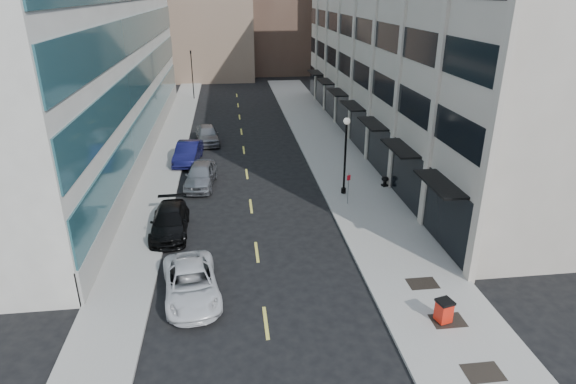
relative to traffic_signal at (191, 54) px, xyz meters
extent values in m
plane|color=black|center=(5.50, -48.00, -5.72)|extent=(160.00, 160.00, 0.00)
cube|color=gray|center=(13.00, -28.00, -5.64)|extent=(5.00, 80.00, 0.15)
cube|color=gray|center=(-1.00, -28.00, -5.64)|extent=(3.00, 80.00, 0.15)
cube|color=beige|center=(22.50, -21.00, 3.28)|extent=(14.00, 46.00, 18.00)
cube|color=black|center=(15.52, -21.00, -3.72)|extent=(0.18, 46.00, 3.60)
cube|color=black|center=(15.53, -21.00, 0.78)|extent=(0.12, 46.00, 1.80)
cube|color=black|center=(15.53, -21.00, 4.28)|extent=(0.12, 46.00, 1.80)
cube|color=beige|center=(15.50, -44.00, 3.28)|extent=(0.35, 0.60, 18.00)
cube|color=beige|center=(15.50, -38.00, 3.28)|extent=(0.35, 0.60, 18.00)
cube|color=beige|center=(15.50, -32.00, 3.28)|extent=(0.35, 0.60, 18.00)
cube|color=beige|center=(15.50, -26.00, 3.28)|extent=(0.35, 0.60, 18.00)
cube|color=beige|center=(15.50, -20.00, 3.28)|extent=(0.35, 0.60, 18.00)
cube|color=beige|center=(15.50, -14.00, 3.28)|extent=(0.35, 0.60, 18.00)
cube|color=beige|center=(15.50, -8.00, 3.28)|extent=(0.35, 0.60, 18.00)
cube|color=beige|center=(15.50, -2.00, 3.28)|extent=(0.35, 0.60, 18.00)
cube|color=black|center=(14.85, -41.00, -1.82)|extent=(1.30, 4.00, 0.12)
cube|color=black|center=(14.85, -35.00, -1.82)|extent=(1.30, 4.00, 0.12)
cube|color=black|center=(14.85, -29.00, -1.82)|extent=(1.30, 4.00, 0.12)
cube|color=black|center=(14.85, -23.00, -1.82)|extent=(1.30, 4.00, 0.12)
cube|color=black|center=(14.85, -17.00, -1.82)|extent=(1.30, 4.00, 0.12)
cube|color=black|center=(14.85, -11.00, -1.82)|extent=(1.30, 4.00, 0.12)
cube|color=black|center=(14.85, -5.00, -1.82)|extent=(1.30, 4.00, 0.12)
cube|color=silver|center=(-10.50, -21.00, 4.28)|extent=(16.00, 46.00, 20.00)
cube|color=gray|center=(-2.46, -21.00, -4.82)|extent=(0.20, 46.00, 1.80)
cube|color=#2A5A62|center=(-2.47, -21.00, -2.72)|extent=(0.14, 45.60, 2.40)
cube|color=#2A5A62|center=(-2.47, -21.00, 0.78)|extent=(0.14, 45.60, 2.40)
cube|color=#2A5A62|center=(-2.47, -21.00, 4.28)|extent=(0.14, 45.60, 2.40)
cube|color=#816954|center=(-8.50, 30.00, 5.28)|extent=(12.00, 14.00, 22.00)
cube|color=beige|center=(23.50, 18.00, 4.28)|extent=(10.00, 14.00, 20.00)
cube|color=black|center=(13.10, -50.00, -5.56)|extent=(1.40, 1.00, 0.01)
cube|color=black|center=(13.10, -47.00, -5.56)|extent=(1.40, 1.00, 0.01)
cube|color=black|center=(13.10, -44.20, -5.56)|extent=(1.40, 1.00, 0.01)
cube|color=#D8CC4C|center=(5.50, -46.00, -5.71)|extent=(0.15, 2.20, 0.01)
cube|color=#D8CC4C|center=(5.50, -40.00, -5.71)|extent=(0.15, 2.20, 0.01)
cube|color=#D8CC4C|center=(5.50, -34.00, -5.71)|extent=(0.15, 2.20, 0.01)
cube|color=#D8CC4C|center=(5.50, -28.00, -5.71)|extent=(0.15, 2.20, 0.01)
cube|color=#D8CC4C|center=(5.50, -22.00, -5.71)|extent=(0.15, 2.20, 0.01)
cube|color=#D8CC4C|center=(5.50, -16.00, -5.71)|extent=(0.15, 2.20, 0.01)
cube|color=#D8CC4C|center=(5.50, -10.00, -5.71)|extent=(0.15, 2.20, 0.01)
cube|color=#D8CC4C|center=(5.50, -4.00, -5.71)|extent=(0.15, 2.20, 0.01)
cube|color=#D8CC4C|center=(5.50, 2.00, -5.71)|extent=(0.15, 2.20, 0.01)
cylinder|color=black|center=(0.00, 0.00, -2.72)|extent=(0.12, 0.12, 6.00)
imported|color=black|center=(0.00, 0.00, 0.27)|extent=(0.66, 0.66, 1.98)
imported|color=silver|center=(2.30, -43.70, -5.00)|extent=(3.06, 5.43, 1.43)
imported|color=black|center=(0.70, -37.17, -4.99)|extent=(2.10, 5.04, 1.46)
imported|color=gray|center=(2.16, -30.05, -4.88)|extent=(2.50, 5.13, 1.69)
imported|color=#111241|center=(0.93, -24.72, -4.89)|extent=(2.28, 5.16, 1.65)
imported|color=slate|center=(2.30, -19.46, -4.90)|extent=(2.55, 5.04, 1.65)
cube|color=red|center=(12.86, -47.00, -5.07)|extent=(0.68, 0.68, 0.90)
cube|color=black|center=(12.86, -47.00, -4.60)|extent=(0.76, 0.76, 0.11)
cylinder|color=black|center=(12.68, -46.70, -5.47)|extent=(0.05, 0.20, 0.20)
cylinder|color=black|center=(13.04, -46.70, -5.47)|extent=(0.05, 0.20, 0.20)
cylinder|color=black|center=(11.90, -32.93, -5.38)|extent=(0.33, 0.33, 0.37)
cylinder|color=black|center=(11.90, -32.93, -3.02)|extent=(0.14, 0.14, 4.69)
sphere|color=silver|center=(11.90, -32.93, -0.52)|extent=(0.45, 0.45, 0.45)
cone|color=black|center=(11.90, -32.93, -0.27)|extent=(0.12, 0.12, 0.18)
cylinder|color=slate|center=(11.74, -34.73, -4.50)|extent=(0.04, 0.04, 2.14)
cube|color=red|center=(11.74, -34.75, -3.74)|extent=(0.24, 0.11, 0.34)
cube|color=black|center=(15.10, -32.03, -5.51)|extent=(0.48, 0.48, 0.11)
cylinder|color=black|center=(15.10, -32.03, -5.29)|extent=(0.24, 0.24, 0.37)
ellipsoid|color=black|center=(15.10, -32.03, -5.03)|extent=(0.52, 0.52, 0.36)
camera|label=1|loc=(4.38, -62.58, 7.26)|focal=30.00mm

